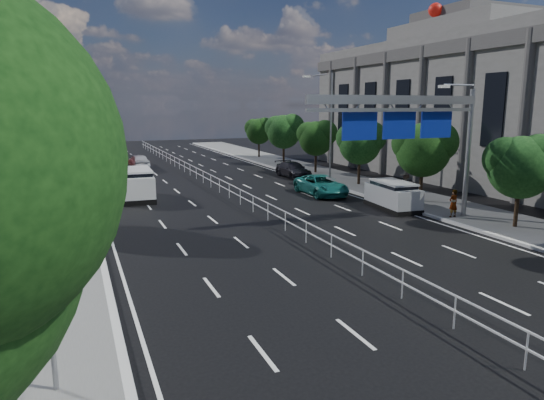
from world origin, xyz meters
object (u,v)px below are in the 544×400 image
overhead_gantry (413,119)px  pedestrian_b (404,175)px  toilet_sign (21,271)px  parked_car_teal (321,185)px  near_car_silver (139,161)px  white_minivan (136,184)px  silver_minivan (393,195)px  near_car_dark (116,149)px  pedestrian_a (453,203)px  parked_car_dark (293,170)px  red_bus (109,151)px

overhead_gantry → pedestrian_b: (6.66, 9.05, -4.50)m
toilet_sign → parked_car_teal: size_ratio=0.86×
near_car_silver → white_minivan: bearing=77.9°
silver_minivan → near_car_dark: bearing=112.5°
pedestrian_b → parked_car_teal: bearing=-5.4°
overhead_gantry → pedestrian_b: 12.11m
pedestrian_a → near_car_dark: bearing=-74.9°
near_car_silver → parked_car_teal: near_car_silver is taller
parked_car_dark → pedestrian_b: 10.47m
overhead_gantry → pedestrian_b: bearing=53.7°
red_bus → pedestrian_a: 36.91m
red_bus → parked_car_teal: size_ratio=1.99×
pedestrian_a → parked_car_teal: bearing=-73.8°
near_car_dark → pedestrian_b: pedestrian_b is taller
red_bus → parked_car_teal: (12.81, -23.63, -0.86)m
pedestrian_a → pedestrian_b: 9.85m
near_car_silver → silver_minivan: size_ratio=0.98×
parked_car_teal → near_car_silver: bearing=116.3°
overhead_gantry → parked_car_teal: 10.68m
parked_car_dark → pedestrian_b: (5.10, -9.14, 0.43)m
near_car_silver → near_car_dark: 15.04m
near_car_dark → silver_minivan: bearing=106.1°
near_car_dark → parked_car_teal: 37.29m
red_bus → parked_car_dark: (14.61, -14.92, -0.89)m
overhead_gantry → near_car_dark: (-11.39, 45.07, -4.90)m
near_car_silver → parked_car_teal: (10.17, -20.58, -0.02)m
parked_car_dark → overhead_gantry: bearing=-96.6°
red_bus → pedestrian_b: (19.71, -24.06, -0.46)m
toilet_sign → parked_car_teal: toilet_sign is taller
white_minivan → pedestrian_b: bearing=-8.7°
red_bus → parked_car_teal: bearing=-62.5°
silver_minivan → pedestrian_a: (1.47, -3.61, 0.07)m
toilet_sign → red_bus: bearing=83.9°
silver_minivan → parked_car_teal: size_ratio=0.85×
overhead_gantry → near_car_dark: size_ratio=2.38×
red_bus → near_car_silver: size_ratio=2.38×
near_car_dark → parked_car_teal: near_car_dark is taller
parked_car_teal → pedestrian_a: pedestrian_a is taller
silver_minivan → parked_car_teal: (-1.80, 5.98, -0.15)m
near_car_dark → pedestrian_a: bearing=106.5°
overhead_gantry → red_bus: size_ratio=1.02×
white_minivan → parked_car_dark: bearing=23.0°
silver_minivan → overhead_gantry: bearing=-108.8°
parked_car_teal → parked_car_dark: 8.89m
toilet_sign → white_minivan: bearing=77.7°
overhead_gantry → parked_car_teal: overhead_gantry is taller
overhead_gantry → silver_minivan: bearing=66.0°
near_car_silver → pedestrian_a: (13.44, -30.16, 0.21)m
near_car_silver → parked_car_dark: size_ratio=0.91×
white_minivan → pedestrian_a: bearing=-37.1°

